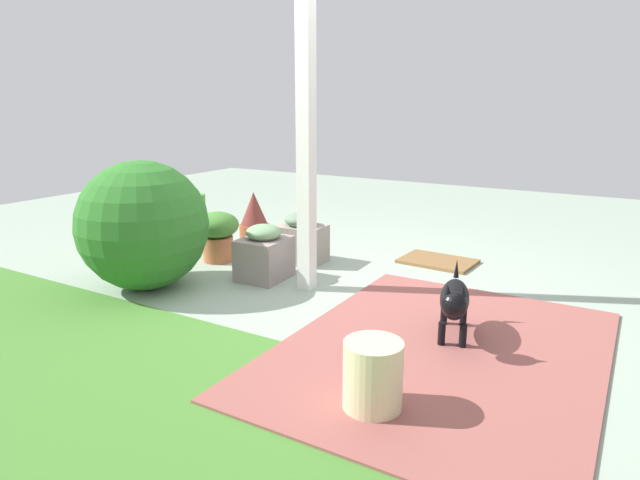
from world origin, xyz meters
The scene contains 12 objects.
ground_plane centered at (0.00, 0.00, 0.00)m, with size 12.00×12.00×0.00m, color #95A793.
brick_path centered at (-1.10, 0.63, 0.01)m, with size 1.80×2.40×0.02m, color #96514B.
porch_pillar centered at (0.22, 0.05, 1.27)m, with size 0.11×0.11×2.54m, color white.
stone_planter_nearest centered at (0.67, -0.56, 0.22)m, with size 0.46×0.35×0.47m.
stone_planter_near centered at (0.66, 0.02, 0.22)m, with size 0.39×0.45×0.47m.
round_shrub centered at (1.35, 0.70, 0.52)m, with size 1.03×1.03×1.03m, color #2B6E26.
terracotta_pot_tall centered at (1.81, -0.41, 0.20)m, with size 0.31×0.31×0.57m.
terracotta_pot_broad centered at (1.36, -0.18, 0.27)m, with size 0.41×0.41×0.47m.
terracotta_pot_spiky centered at (1.43, -0.84, 0.27)m, with size 0.31×0.31×0.56m.
dog centered at (-1.10, 0.42, 0.27)m, with size 0.33×0.67×0.46m.
ceramic_urn centered at (-1.01, 1.42, 0.18)m, with size 0.29×0.29×0.36m, color beige.
doormat centered at (-0.46, -1.18, 0.01)m, with size 0.66×0.46×0.03m, color brown.
Camera 1 is at (-2.02, 3.62, 1.48)m, focal length 30.76 mm.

